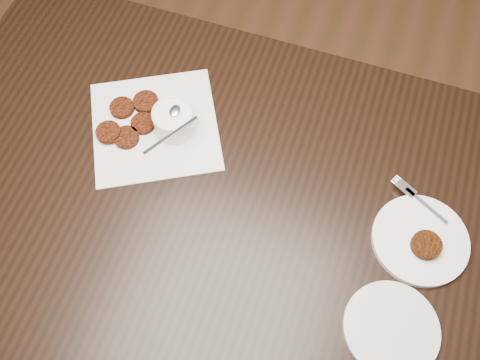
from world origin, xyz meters
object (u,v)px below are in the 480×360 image
napkin (155,126)px  plate_empty (391,329)px  table (230,257)px  plate_with_patty (421,239)px  sauce_ramekin (172,113)px

napkin → plate_empty: size_ratio=1.54×
table → plate_with_patty: 0.58m
table → napkin: napkin is taller
table → napkin: size_ratio=5.17×
table → sauce_ramekin: sauce_ramekin is taller
plate_empty → sauce_ramekin: bearing=153.1°
table → napkin: bearing=149.7°
table → plate_with_patty: size_ratio=7.37×
sauce_ramekin → plate_with_patty: bearing=-8.7°
plate_empty → napkin: bearing=155.6°
napkin → sauce_ramekin: bearing=10.7°
table → plate_empty: (0.40, -0.15, 0.38)m
table → plate_empty: 0.57m
table → plate_empty: size_ratio=7.96×
sauce_ramekin → plate_empty: sauce_ramekin is taller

